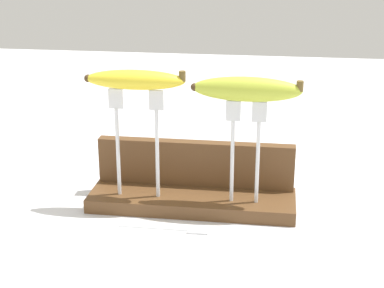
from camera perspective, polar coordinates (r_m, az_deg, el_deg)
ground_plane at (r=1.17m, az=0.00°, el=-5.85°), size 3.00×3.00×0.00m
wooden_board at (r=1.16m, az=0.00°, el=-5.27°), size 0.39×0.12×0.03m
board_backstop at (r=1.18m, az=0.32°, el=-1.81°), size 0.38×0.02×0.09m
fork_stand_left at (r=1.11m, az=-5.15°, el=0.94°), size 0.10×0.01×0.20m
fork_stand_right at (r=1.09m, az=4.99°, el=0.09°), size 0.07×0.01×0.19m
banana_raised_left at (r=1.09m, az=-5.31°, el=5.98°), size 0.18×0.04×0.04m
banana_raised_right at (r=1.06m, az=5.14°, el=5.11°), size 0.19×0.04×0.04m
fork_fallen_near at (r=1.08m, az=-1.47°, el=-7.83°), size 0.16×0.03×0.01m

